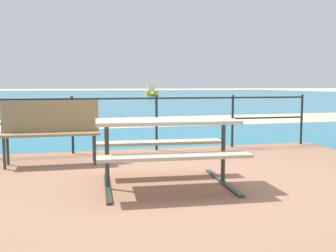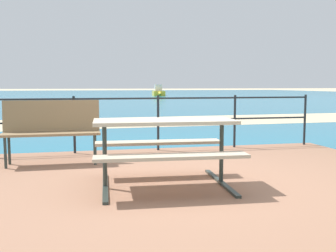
% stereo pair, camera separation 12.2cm
% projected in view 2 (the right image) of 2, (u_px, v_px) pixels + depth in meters
% --- Properties ---
extents(ground_plane, '(240.00, 240.00, 0.00)m').
position_uv_depth(ground_plane, '(197.00, 187.00, 4.77)').
color(ground_plane, beige).
extents(patio_paving, '(6.40, 5.20, 0.06)m').
position_uv_depth(patio_paving, '(197.00, 184.00, 4.77)').
color(patio_paving, '#996B51').
rests_on(patio_paving, ground).
extents(sea_water, '(90.00, 90.00, 0.01)m').
position_uv_depth(sea_water, '(92.00, 96.00, 43.57)').
color(sea_water, teal).
rests_on(sea_water, ground).
extents(beach_strip, '(54.09, 5.47, 0.01)m').
position_uv_depth(beach_strip, '(123.00, 122.00, 12.92)').
color(beach_strip, beige).
rests_on(beach_strip, ground).
extents(picnic_table, '(1.69, 1.37, 0.78)m').
position_uv_depth(picnic_table, '(164.00, 137.00, 4.52)').
color(picnic_table, '#BCAD93').
rests_on(picnic_table, patio_paving).
extents(park_bench, '(1.41, 0.43, 0.95)m').
position_uv_depth(park_bench, '(52.00, 126.00, 5.83)').
color(park_bench, '#8C704C').
rests_on(park_bench, patio_paving).
extents(railing_fence, '(5.94, 0.04, 0.99)m').
position_uv_depth(railing_fence, '(158.00, 115.00, 7.04)').
color(railing_fence, '#1E2328').
rests_on(railing_fence, patio_paving).
extents(boat_near, '(1.53, 3.46, 1.26)m').
position_uv_depth(boat_near, '(159.00, 92.00, 44.21)').
color(boat_near, yellow).
rests_on(boat_near, sea_water).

